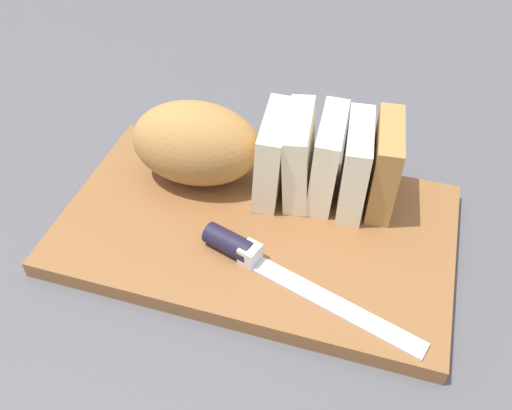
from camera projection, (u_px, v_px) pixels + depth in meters
The scene contains 8 objects.
ground_plane at pixel (256, 235), 0.69m from camera, with size 3.00×3.00×0.00m, color #4C4C51.
cutting_board at pixel (256, 229), 0.68m from camera, with size 0.47×0.28×0.02m, color brown.
bread_loaf at pixel (256, 151), 0.69m from camera, with size 0.34×0.14×0.11m.
bread_knife at pixel (253, 257), 0.62m from camera, with size 0.26×0.10×0.03m.
crumb_near_knife at pixel (288, 212), 0.69m from camera, with size 0.00×0.00×0.00m, color #A8753D.
crumb_near_loaf at pixel (255, 208), 0.69m from camera, with size 0.01×0.01×0.01m, color #A8753D.
crumb_stray_left at pixel (290, 197), 0.70m from camera, with size 0.01×0.01×0.01m, color #A8753D.
crumb_stray_right at pixel (299, 197), 0.71m from camera, with size 0.00×0.00×0.00m, color #A8753D.
Camera 1 is at (0.14, -0.45, 0.51)m, focal length 39.17 mm.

